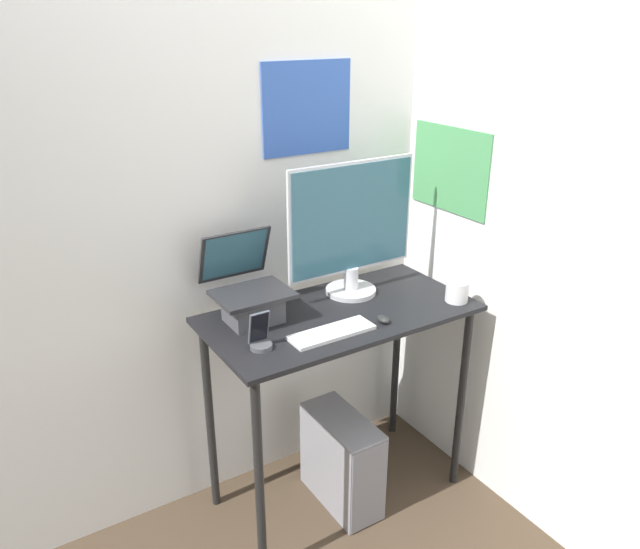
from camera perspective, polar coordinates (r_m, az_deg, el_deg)
ground_plane at (r=2.83m, az=4.92°, el=-22.26°), size 12.00×12.00×0.00m
wall_back at (r=2.63m, az=-2.45°, el=7.35°), size 6.00×0.06×2.60m
wall_side_right at (r=2.54m, az=17.32°, el=5.81°), size 0.06×6.00×2.60m
desk at (r=2.54m, az=1.79°, el=-6.02°), size 1.08×0.55×0.90m
laptop at (r=2.40m, az=-6.40°, el=-2.08°), size 0.28×0.30×0.33m
monitor at (r=2.55m, az=2.92°, el=4.02°), size 0.59×0.21×0.56m
keyboard at (r=2.30m, az=1.09°, el=-5.30°), size 0.33×0.11×0.02m
mouse at (r=2.40m, az=5.80°, el=-4.10°), size 0.04×0.06×0.03m
cell_phone at (r=2.21m, az=-5.49°, el=-5.78°), size 0.08×0.08×0.14m
computer_tower at (r=2.81m, az=2.02°, el=-16.62°), size 0.18×0.41×0.42m
mug at (r=2.61m, az=12.42°, el=-1.51°), size 0.09×0.09×0.09m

